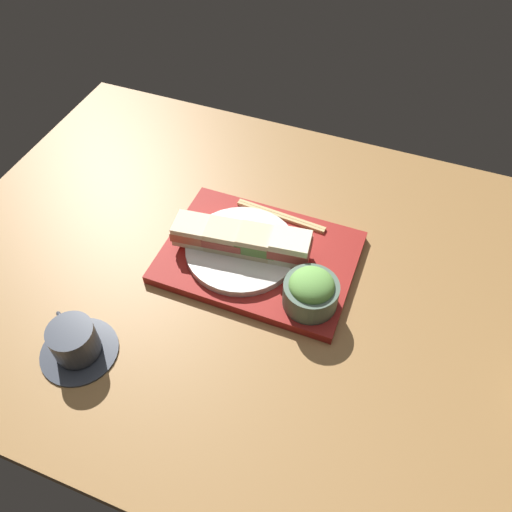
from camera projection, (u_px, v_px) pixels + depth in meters
ground_plane at (262, 278)px, 107.45cm from camera, size 140.00×100.00×3.00cm
serving_tray at (259, 257)px, 107.71cm from camera, size 39.65×28.43×2.12cm
sandwich_plate at (241, 249)px, 106.61cm from camera, size 23.34×23.34×1.64cm
sandwich_nearmost at (290, 247)px, 102.30cm from camera, size 9.03×7.32×5.47cm
sandwich_inner_near at (257, 242)px, 103.55cm from camera, size 8.90×7.23×4.95cm
sandwich_inner_far at (225, 236)px, 104.68cm from camera, size 8.98×7.54×4.75cm
sandwich_farmost at (194, 230)px, 105.76cm from camera, size 9.00×7.21×4.66cm
salad_bowl at (311, 291)px, 96.24cm from camera, size 10.65×10.65×7.80cm
chopsticks_pair at (281, 216)px, 113.46cm from camera, size 20.95×3.02×0.70cm
coffee_cup at (75, 342)px, 92.08cm from camera, size 14.37×14.37×7.44cm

